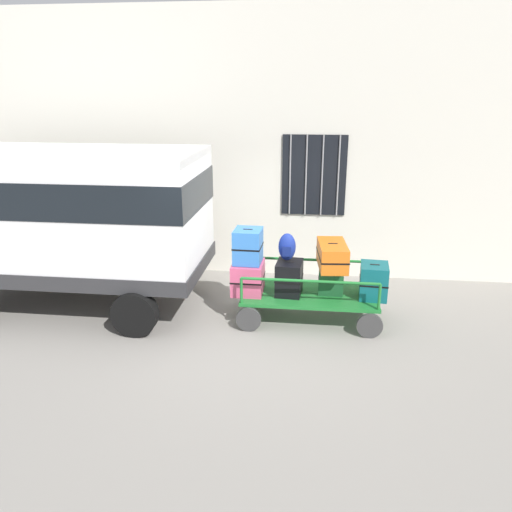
{
  "coord_description": "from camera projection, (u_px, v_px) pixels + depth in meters",
  "views": [
    {
      "loc": [
        0.95,
        -7.06,
        3.55
      ],
      "look_at": [
        0.06,
        0.35,
        1.04
      ],
      "focal_mm": 34.96,
      "sensor_mm": 36.0,
      "label": 1
    }
  ],
  "objects": [
    {
      "name": "suitcase_midright_bottom",
      "position": [
        374.0,
        281.0,
        7.76
      ],
      "size": [
        0.46,
        0.54,
        0.54
      ],
      "color": "#0F5960",
      "rests_on": "luggage_cart"
    },
    {
      "name": "van",
      "position": [
        67.0,
        212.0,
        8.17
      ],
      "size": [
        4.5,
        2.2,
        2.63
      ],
      "color": "white",
      "rests_on": "ground"
    },
    {
      "name": "cart_railing",
      "position": [
        310.0,
        273.0,
        7.85
      ],
      "size": [
        2.1,
        1.03,
        0.43
      ],
      "color": "#1E722D",
      "rests_on": "luggage_cart"
    },
    {
      "name": "suitcase_left_middle",
      "position": [
        248.0,
        246.0,
        7.81
      ],
      "size": [
        0.45,
        0.5,
        0.55
      ],
      "color": "#3372C6",
      "rests_on": "suitcase_left_bottom"
    },
    {
      "name": "ground_plane",
      "position": [
        250.0,
        325.0,
        7.88
      ],
      "size": [
        40.0,
        40.0,
        0.0
      ],
      "primitive_type": "plane",
      "color": "gray"
    },
    {
      "name": "suitcase_left_bottom",
      "position": [
        248.0,
        277.0,
        7.97
      ],
      "size": [
        0.5,
        0.6,
        0.5
      ],
      "color": "#CC4C72",
      "rests_on": "luggage_cart"
    },
    {
      "name": "suitcase_midleft_bottom",
      "position": [
        289.0,
        278.0,
        7.89
      ],
      "size": [
        0.44,
        0.53,
        0.54
      ],
      "color": "black",
      "rests_on": "luggage_cart"
    },
    {
      "name": "suitcase_center_bottom",
      "position": [
        331.0,
        280.0,
        7.88
      ],
      "size": [
        0.4,
        0.27,
        0.47
      ],
      "color": "#194C28",
      "rests_on": "luggage_cart"
    },
    {
      "name": "suitcase_center_middle",
      "position": [
        332.0,
        255.0,
        7.72
      ],
      "size": [
        0.5,
        0.88,
        0.38
      ],
      "color": "orange",
      "rests_on": "suitcase_center_bottom"
    },
    {
      "name": "backpack",
      "position": [
        287.0,
        247.0,
        7.8
      ],
      "size": [
        0.27,
        0.22,
        0.44
      ],
      "color": "navy",
      "rests_on": "suitcase_midleft_bottom"
    },
    {
      "name": "building_wall",
      "position": [
        267.0,
        147.0,
        9.47
      ],
      "size": [
        12.0,
        0.38,
        5.0
      ],
      "color": "silver",
      "rests_on": "ground"
    },
    {
      "name": "luggage_cart",
      "position": [
        309.0,
        298.0,
        7.99
      ],
      "size": [
        2.21,
        1.16,
        0.44
      ],
      "color": "#1E722D",
      "rests_on": "ground"
    }
  ]
}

